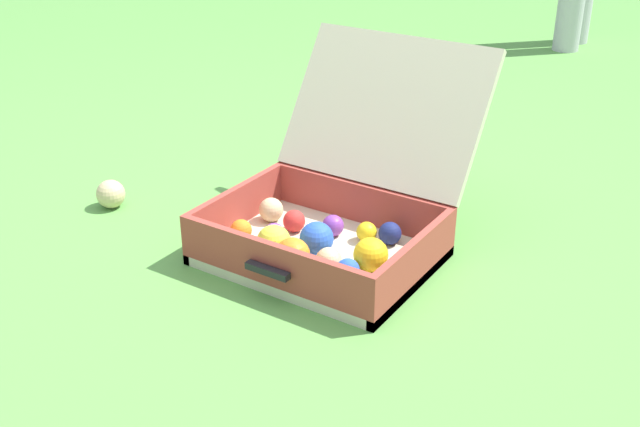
{
  "coord_description": "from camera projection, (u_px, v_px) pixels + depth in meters",
  "views": [
    {
      "loc": [
        0.93,
        -1.32,
        0.93
      ],
      "look_at": [
        0.04,
        0.05,
        0.12
      ],
      "focal_mm": 43.65,
      "sensor_mm": 36.0,
      "label": 1
    }
  ],
  "objects": [
    {
      "name": "ground_plane",
      "position": [
        294.0,
        264.0,
        1.86
      ],
      "size": [
        16.0,
        16.0,
        0.0
      ],
      "primitive_type": "plane",
      "color": "#569342"
    },
    {
      "name": "stray_ball_on_grass",
      "position": [
        111.0,
        194.0,
        2.12
      ],
      "size": [
        0.08,
        0.08,
        0.08
      ],
      "primitive_type": "sphere",
      "color": "#D1B784",
      "rests_on": "ground"
    },
    {
      "name": "open_suitcase",
      "position": [
        335.0,
        211.0,
        1.88
      ],
      "size": [
        0.52,
        0.64,
        0.46
      ],
      "color": "beige",
      "rests_on": "ground"
    }
  ]
}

